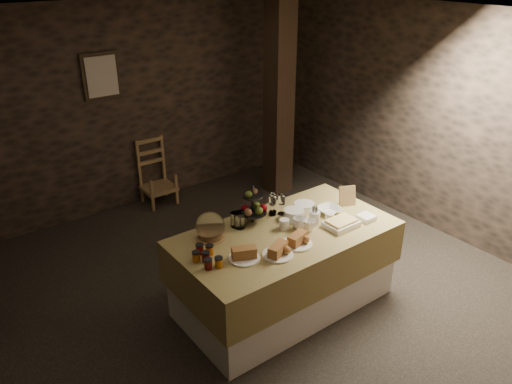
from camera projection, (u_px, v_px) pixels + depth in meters
ground_plane at (233, 296)px, 4.92m from camera, size 5.50×5.00×0.01m
room_shell at (230, 148)px, 4.25m from camera, size 5.52×5.02×2.60m
buffet_table at (285, 263)px, 4.63m from camera, size 2.02×1.07×0.80m
chair at (156, 175)px, 6.64m from camera, size 0.41×0.39×0.68m
timber_column at (279, 100)px, 6.59m from camera, size 0.30×0.30×2.60m
framed_picture at (101, 76)px, 5.86m from camera, size 0.45×0.04×0.55m
plate_stack_a at (294, 215)px, 4.67m from camera, size 0.19×0.19×0.10m
plate_stack_b at (304, 207)px, 4.82m from camera, size 0.20×0.20×0.08m
cutlery_holder at (315, 218)px, 4.59m from camera, size 0.10×0.10×0.12m
cup_a at (300, 223)px, 4.51m from camera, size 0.16×0.16×0.11m
cup_b at (309, 225)px, 4.48m from camera, size 0.13×0.13×0.10m
mug_c at (284, 224)px, 4.51m from camera, size 0.09×0.09×0.09m
mug_d at (329, 218)px, 4.62m from camera, size 0.08×0.08×0.09m
bowl at (329, 210)px, 4.79m from camera, size 0.23×0.23×0.05m
cake_dome at (210, 228)px, 4.34m from camera, size 0.26×0.26×0.26m
fruit_stand at (254, 208)px, 4.58m from camera, size 0.26×0.26×0.37m
bread_platter_left at (244, 255)px, 4.06m from camera, size 0.26×0.26×0.11m
bread_platter_center at (278, 251)px, 4.11m from camera, size 0.26×0.26×0.11m
bread_platter_right at (297, 240)px, 4.27m from camera, size 0.26×0.26×0.11m
jam_jars at (206, 257)px, 4.04m from camera, size 0.20×0.32×0.07m
tart_dish at (341, 223)px, 4.55m from camera, size 0.30×0.22×0.07m
square_dish at (366, 217)px, 4.67m from camera, size 0.14×0.14×0.04m
menu_frame at (347, 197)px, 4.91m from camera, size 0.18×0.13×0.22m
storage_jar_a at (240, 220)px, 4.51m from camera, size 0.10×0.10×0.16m
storage_jar_b at (235, 220)px, 4.54m from camera, size 0.09×0.09×0.14m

